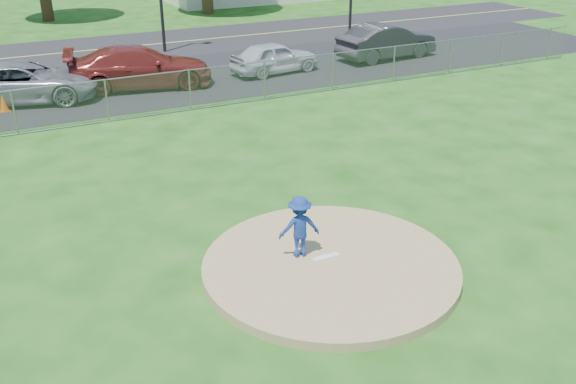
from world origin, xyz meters
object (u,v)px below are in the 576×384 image
pitcher (299,227)px  parked_car_darkred (140,67)px  parked_car_pearl (275,57)px  parked_car_charcoal (387,41)px  traffic_cone (3,103)px  parked_car_gray (24,82)px

pitcher → parked_car_darkred: size_ratio=0.24×
parked_car_pearl → parked_car_charcoal: (6.03, 0.09, 0.14)m
pitcher → traffic_cone: 15.09m
parked_car_gray → parked_car_darkred: 4.46m
traffic_cone → parked_car_gray: 1.39m
pitcher → parked_car_pearl: bearing=-102.1°
traffic_cone → parked_car_darkred: parked_car_darkred is taller
traffic_cone → parked_car_darkred: (5.35, 0.99, 0.51)m
parked_car_pearl → parked_car_charcoal: 6.04m
traffic_cone → parked_car_pearl: size_ratio=0.16×
pitcher → parked_car_charcoal: bearing=-118.3°
traffic_cone → parked_car_pearl: parked_car_pearl is taller
parked_car_charcoal → traffic_cone: bearing=86.9°
parked_car_gray → parked_car_pearl: (10.41, -0.27, -0.06)m
pitcher → parked_car_darkred: parked_car_darkred is taller
pitcher → parked_car_pearl: pitcher is taller
pitcher → traffic_cone: (-4.72, 14.33, -0.54)m
pitcher → parked_car_charcoal: 19.69m
parked_car_darkred → parked_car_charcoal: bearing=-80.2°
parked_car_gray → parked_car_charcoal: parked_car_charcoal is taller
parked_car_gray → parked_car_charcoal: bearing=-76.4°
parked_car_gray → parked_car_charcoal: (16.45, -0.17, 0.07)m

